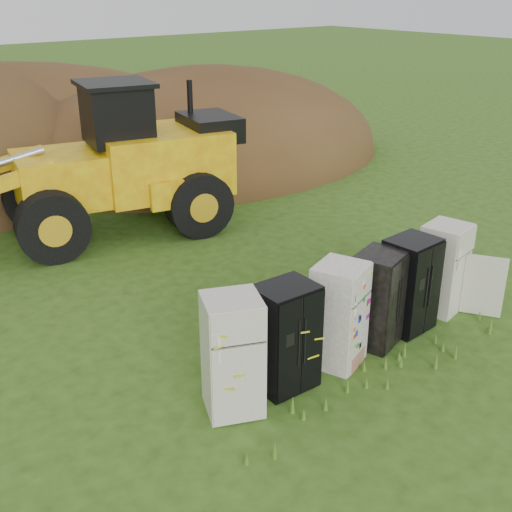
{
  "coord_description": "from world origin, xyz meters",
  "views": [
    {
      "loc": [
        -7.08,
        -6.1,
        5.68
      ],
      "look_at": [
        -0.49,
        2.0,
        1.19
      ],
      "focal_mm": 45.0,
      "sensor_mm": 36.0,
      "label": 1
    }
  ],
  "objects_px": {
    "fridge_leftmost": "(233,355)",
    "fridge_sticker": "(338,315)",
    "fridge_black_right": "(409,284)",
    "fridge_open_door": "(443,268)",
    "fridge_dark_mid": "(378,299)",
    "wheel_loader": "(82,163)",
    "fridge_black_side": "(285,337)"
  },
  "relations": [
    {
      "from": "fridge_leftmost",
      "to": "fridge_sticker",
      "type": "height_order",
      "value": "fridge_leftmost"
    },
    {
      "from": "fridge_black_right",
      "to": "fridge_open_door",
      "type": "bearing_deg",
      "value": -0.11
    },
    {
      "from": "fridge_leftmost",
      "to": "fridge_sticker",
      "type": "relative_size",
      "value": 1.04
    },
    {
      "from": "fridge_leftmost",
      "to": "fridge_open_door",
      "type": "xyz_separation_m",
      "value": [
        4.83,
        -0.01,
        -0.04
      ]
    },
    {
      "from": "fridge_sticker",
      "to": "fridge_dark_mid",
      "type": "relative_size",
      "value": 1.05
    },
    {
      "from": "fridge_sticker",
      "to": "fridge_black_right",
      "type": "relative_size",
      "value": 1.02
    },
    {
      "from": "fridge_dark_mid",
      "to": "wheel_loader",
      "type": "relative_size",
      "value": 0.22
    },
    {
      "from": "fridge_black_side",
      "to": "fridge_black_right",
      "type": "xyz_separation_m",
      "value": [
        2.84,
        -0.03,
        0.01
      ]
    },
    {
      "from": "fridge_black_side",
      "to": "fridge_dark_mid",
      "type": "xyz_separation_m",
      "value": [
        2.04,
        -0.02,
        -0.02
      ]
    },
    {
      "from": "wheel_loader",
      "to": "fridge_black_right",
      "type": "bearing_deg",
      "value": -60.31
    },
    {
      "from": "fridge_sticker",
      "to": "fridge_dark_mid",
      "type": "bearing_deg",
      "value": -18.57
    },
    {
      "from": "fridge_black_side",
      "to": "fridge_black_right",
      "type": "distance_m",
      "value": 2.84
    },
    {
      "from": "fridge_open_door",
      "to": "wheel_loader",
      "type": "bearing_deg",
      "value": 103.12
    },
    {
      "from": "fridge_leftmost",
      "to": "fridge_dark_mid",
      "type": "xyz_separation_m",
      "value": [
        3.0,
        -0.05,
        -0.07
      ]
    },
    {
      "from": "fridge_leftmost",
      "to": "fridge_black_side",
      "type": "relative_size",
      "value": 1.06
    },
    {
      "from": "fridge_leftmost",
      "to": "fridge_open_door",
      "type": "height_order",
      "value": "fridge_leftmost"
    },
    {
      "from": "fridge_sticker",
      "to": "wheel_loader",
      "type": "bearing_deg",
      "value": 74.08
    },
    {
      "from": "fridge_sticker",
      "to": "fridge_black_right",
      "type": "height_order",
      "value": "fridge_sticker"
    },
    {
      "from": "fridge_dark_mid",
      "to": "fridge_black_side",
      "type": "bearing_deg",
      "value": 162.73
    },
    {
      "from": "fridge_leftmost",
      "to": "fridge_dark_mid",
      "type": "bearing_deg",
      "value": 23.0
    },
    {
      "from": "fridge_dark_mid",
      "to": "wheel_loader",
      "type": "bearing_deg",
      "value": 84.74
    },
    {
      "from": "fridge_dark_mid",
      "to": "fridge_black_right",
      "type": "bearing_deg",
      "value": -17.67
    },
    {
      "from": "fridge_open_door",
      "to": "fridge_sticker",
      "type": "bearing_deg",
      "value": 170.53
    },
    {
      "from": "wheel_loader",
      "to": "fridge_black_side",
      "type": "bearing_deg",
      "value": -80.94
    },
    {
      "from": "fridge_leftmost",
      "to": "wheel_loader",
      "type": "relative_size",
      "value": 0.24
    },
    {
      "from": "fridge_sticker",
      "to": "wheel_loader",
      "type": "xyz_separation_m",
      "value": [
        -0.58,
        7.71,
        0.94
      ]
    },
    {
      "from": "fridge_open_door",
      "to": "wheel_loader",
      "type": "distance_m",
      "value": 8.42
    },
    {
      "from": "fridge_sticker",
      "to": "fridge_open_door",
      "type": "xyz_separation_m",
      "value": [
        2.81,
        0.07,
        -0.01
      ]
    },
    {
      "from": "fridge_black_right",
      "to": "wheel_loader",
      "type": "height_order",
      "value": "wheel_loader"
    },
    {
      "from": "fridge_black_side",
      "to": "fridge_dark_mid",
      "type": "height_order",
      "value": "fridge_black_side"
    },
    {
      "from": "fridge_leftmost",
      "to": "fridge_black_right",
      "type": "distance_m",
      "value": 3.79
    },
    {
      "from": "fridge_dark_mid",
      "to": "fridge_sticker",
      "type": "bearing_deg",
      "value": 164.95
    }
  ]
}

